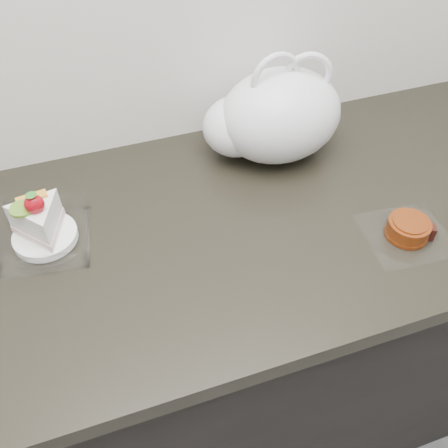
{
  "coord_description": "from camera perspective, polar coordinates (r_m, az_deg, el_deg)",
  "views": [
    {
      "loc": [
        -0.18,
        1.04,
        1.61
      ],
      "look_at": [
        0.03,
        1.65,
        0.94
      ],
      "focal_mm": 40.0,
      "sensor_mm": 36.0,
      "label": 1
    }
  ],
  "objects": [
    {
      "name": "plastic_bag",
      "position": [
        1.1,
        5.49,
        12.06
      ],
      "size": [
        0.31,
        0.22,
        0.25
      ],
      "rotation": [
        0.0,
        0.0,
        -0.06
      ],
      "color": "white",
      "rests_on": "counter"
    },
    {
      "name": "cake_tray",
      "position": [
        0.99,
        -20.04,
        -0.5
      ],
      "size": [
        0.19,
        0.19,
        0.13
      ],
      "rotation": [
        0.0,
        0.0,
        -0.16
      ],
      "color": "white",
      "rests_on": "counter"
    },
    {
      "name": "counter",
      "position": [
        1.34,
        -1.9,
        -13.78
      ],
      "size": [
        2.04,
        0.64,
        0.9
      ],
      "color": "black",
      "rests_on": "ground"
    },
    {
      "name": "mooncake_wrap",
      "position": [
        1.01,
        20.33,
        -0.62
      ],
      "size": [
        0.17,
        0.16,
        0.04
      ],
      "rotation": [
        0.0,
        0.0,
        0.09
      ],
      "color": "white",
      "rests_on": "counter"
    }
  ]
}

